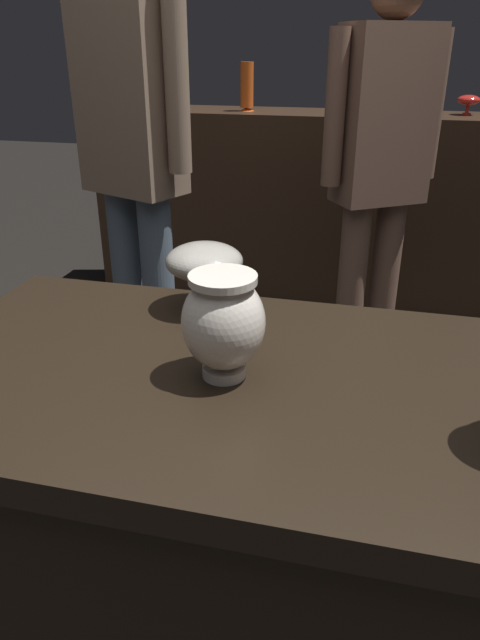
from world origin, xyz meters
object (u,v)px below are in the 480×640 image
object	(u,v)px
shelf_vase_right	(469,100)
visitor_center_back	(380,163)
shelf_vase_left	(247,87)
shelf_vase_far_left	(153,98)
vase_tall_behind	(204,263)
vase_centerpiece	(223,322)
visitor_near_left	(132,136)
shelf_vase_center	(354,97)

from	to	relation	value
shelf_vase_right	visitor_center_back	xyz separation A→B (m)	(-0.37, -0.82, -0.16)
shelf_vase_left	shelf_vase_far_left	distance (m)	0.53
vase_tall_behind	visitor_center_back	size ratio (longest dim) A/B	0.10
vase_centerpiece	visitor_near_left	xyz separation A→B (m)	(-0.56, 0.97, 0.13)
shelf_vase_left	shelf_vase_center	xyz separation A→B (m)	(0.52, 0.01, -0.04)
shelf_vase_far_left	visitor_near_left	size ratio (longest dim) A/B	0.08
shelf_vase_center	visitor_center_back	bearing A→B (deg)	-78.48
vase_centerpiece	visitor_center_back	size ratio (longest dim) A/B	0.11
visitor_near_left	vase_centerpiece	bearing A→B (deg)	142.90
vase_tall_behind	visitor_near_left	world-z (taller)	visitor_near_left
vase_tall_behind	shelf_vase_right	distance (m)	2.11
shelf_vase_left	shelf_vase_center	distance (m)	0.52
vase_tall_behind	visitor_center_back	xyz separation A→B (m)	(0.31, 1.18, 0.00)
vase_tall_behind	visitor_near_left	bearing A→B (deg)	122.18
shelf_vase_left	shelf_vase_far_left	bearing A→B (deg)	172.55
visitor_near_left	shelf_vase_left	bearing A→B (deg)	-71.28
shelf_vase_far_left	shelf_vase_left	bearing A→B (deg)	-7.45
shelf_vase_center	visitor_center_back	size ratio (longest dim) A/B	0.16
shelf_vase_right	vase_centerpiece	bearing A→B (deg)	-104.24
shelf_vase_far_left	shelf_vase_right	size ratio (longest dim) A/B	1.30
shelf_vase_center	shelf_vase_far_left	world-z (taller)	shelf_vase_center
shelf_vase_far_left	visitor_center_back	xyz separation A→B (m)	(1.19, -0.82, -0.14)
vase_tall_behind	shelf_vase_left	distance (m)	1.97
visitor_near_left	visitor_center_back	world-z (taller)	visitor_near_left
shelf_vase_far_left	visitor_center_back	size ratio (longest dim) A/B	0.09
visitor_near_left	visitor_center_back	bearing A→B (deg)	-126.05
shelf_vase_center	shelf_vase_right	xyz separation A→B (m)	(0.52, 0.06, -0.01)
shelf_vase_center	visitor_center_back	distance (m)	0.79
shelf_vase_center	shelf_vase_left	bearing A→B (deg)	-178.99
vase_centerpiece	visitor_near_left	world-z (taller)	visitor_near_left
vase_centerpiece	shelf_vase_right	world-z (taller)	shelf_vase_right
vase_tall_behind	shelf_vase_far_left	distance (m)	2.19
vase_tall_behind	visitor_near_left	size ratio (longest dim) A/B	0.09
shelf_vase_right	visitor_near_left	xyz separation A→B (m)	(-1.13, -1.28, -0.02)
shelf_vase_right	visitor_near_left	size ratio (longest dim) A/B	0.06
shelf_vase_left	shelf_vase_far_left	xyz separation A→B (m)	(-0.52, 0.07, -0.06)
vase_tall_behind	shelf_vase_left	size ratio (longest dim) A/B	0.69
vase_centerpiece	shelf_vase_right	xyz separation A→B (m)	(0.57, 2.25, 0.16)
shelf_vase_left	visitor_near_left	size ratio (longest dim) A/B	0.13
shelf_vase_center	shelf_vase_right	size ratio (longest dim) A/B	2.32
shelf_vase_far_left	shelf_vase_center	bearing A→B (deg)	-3.24
vase_centerpiece	shelf_vase_left	size ratio (longest dim) A/B	0.79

